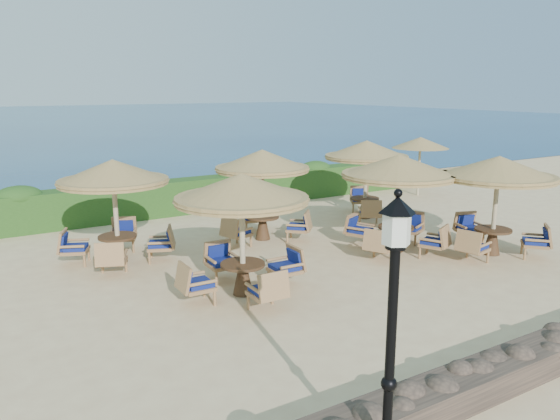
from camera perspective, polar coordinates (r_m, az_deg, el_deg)
The scene contains 11 objects.
ground at distance 14.53m, azimuth 7.00°, elevation -4.95°, with size 120.00×120.00×0.00m, color beige.
sea at distance 81.40m, azimuth -25.49°, elevation 8.43°, with size 160.00×160.00×0.00m, color navy.
hedge at distance 20.35m, azimuth -5.59°, elevation 1.94°, with size 18.00×0.90×1.20m, color #1D4014.
lamp_post at distance 6.25m, azimuth 11.45°, elevation -14.57°, with size 0.44×0.44×3.31m.
extra_parasol at distance 23.07m, azimuth 14.46°, elevation 6.82°, with size 2.30×2.30×2.41m.
cafe_set_0 at distance 11.45m, azimuth -4.00°, elevation -0.18°, with size 2.86×2.86×2.65m.
cafe_set_1 at distance 14.86m, azimuth 12.25°, elevation 2.74°, with size 3.07×3.07×2.65m.
cafe_set_2 at distance 15.33m, azimuth 21.76°, elevation 2.65°, with size 2.97×2.97×2.65m.
cafe_set_3 at distance 14.21m, azimuth -16.92°, elevation 1.71°, with size 2.85×2.85×2.65m.
cafe_set_4 at distance 15.72m, azimuth -1.86°, elevation 3.60°, with size 2.81×2.81×2.65m.
cafe_set_5 at distance 18.58m, azimuth 9.00°, elevation 5.23°, with size 2.81×2.81×2.65m.
Camera 1 is at (-8.65, -10.82, 4.39)m, focal length 35.00 mm.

